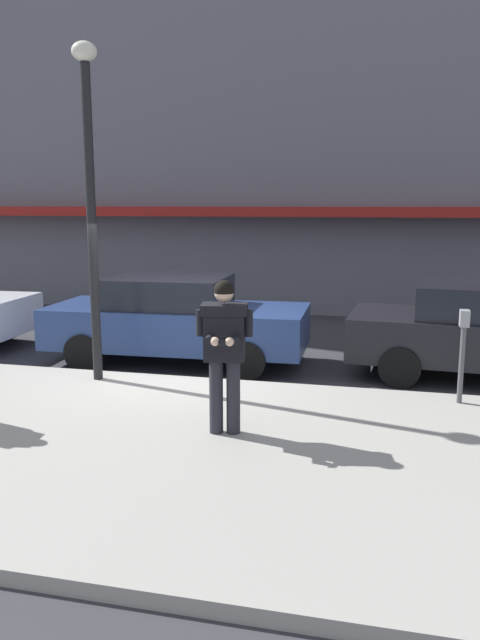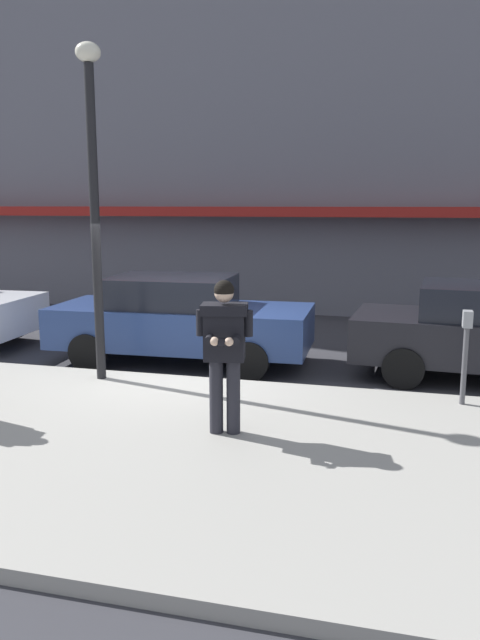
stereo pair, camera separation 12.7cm
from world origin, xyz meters
TOP-DOWN VIEW (x-y plane):
  - ground_plane at (0.00, 0.00)m, footprint 80.00×80.00m
  - sidewalk at (1.00, -2.85)m, footprint 32.00×5.30m
  - curb_paint_line at (1.00, 0.05)m, footprint 28.00×0.12m
  - storefront_facade at (1.00, 8.49)m, footprint 28.00×4.70m
  - parked_sedan_mid at (-0.35, 1.09)m, footprint 4.56×2.04m
  - man_texting_on_phone at (1.48, -2.43)m, footprint 0.64×0.62m
  - street_lamp_post at (-1.00, -0.65)m, footprint 0.36×0.36m
  - parking_meter at (4.27, -0.60)m, footprint 0.12×0.18m

SIDE VIEW (x-z plane):
  - ground_plane at x=0.00m, z-range 0.00..0.00m
  - curb_paint_line at x=1.00m, z-range 0.00..0.01m
  - sidewalk at x=1.00m, z-range 0.00..0.14m
  - parked_sedan_mid at x=-0.35m, z-range 0.02..1.56m
  - parking_meter at x=4.27m, z-range 0.33..1.60m
  - man_texting_on_phone at x=1.48m, z-range 0.35..2.15m
  - street_lamp_post at x=-1.00m, z-range 0.70..5.58m
  - storefront_facade at x=1.00m, z-range -0.01..15.28m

